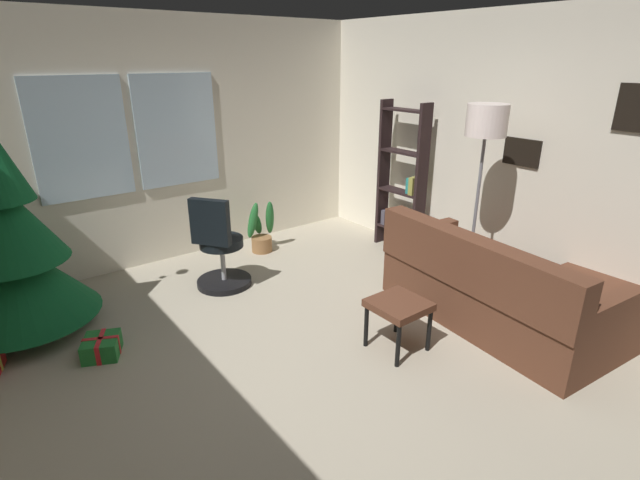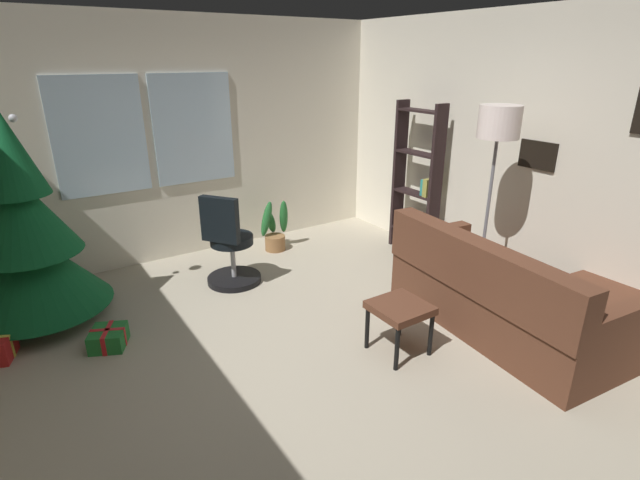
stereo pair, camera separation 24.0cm
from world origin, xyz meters
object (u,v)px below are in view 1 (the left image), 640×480
(gift_box_green, at_px, (102,347))
(potted_plant, at_px, (261,232))
(office_chair, at_px, (220,252))
(floor_lamp, at_px, (485,135))
(couch, at_px, (511,293))
(holiday_tree, at_px, (12,249))
(bookshelf, at_px, (402,188))
(footstool, at_px, (399,309))

(gift_box_green, relative_size, potted_plant, 0.58)
(office_chair, distance_m, floor_lamp, 2.76)
(couch, relative_size, holiday_tree, 0.93)
(gift_box_green, height_order, office_chair, office_chair)
(gift_box_green, height_order, floor_lamp, floor_lamp)
(bookshelf, bearing_deg, footstool, -136.68)
(couch, distance_m, gift_box_green, 3.45)
(potted_plant, bearing_deg, footstool, -95.15)
(office_chair, height_order, potted_plant, office_chair)
(holiday_tree, xyz_separation_m, floor_lamp, (3.58, -1.86, 0.81))
(bookshelf, bearing_deg, office_chair, 170.66)
(footstool, xyz_separation_m, gift_box_green, (-1.93, 1.35, -0.28))
(footstool, xyz_separation_m, holiday_tree, (-2.32, 2.10, 0.41))
(couch, distance_m, footstool, 1.12)
(gift_box_green, distance_m, potted_plant, 2.44)
(gift_box_green, xyz_separation_m, potted_plant, (2.16, 1.13, 0.16))
(potted_plant, bearing_deg, bookshelf, -35.21)
(gift_box_green, relative_size, office_chair, 0.38)
(gift_box_green, distance_m, office_chair, 1.45)
(holiday_tree, distance_m, gift_box_green, 1.09)
(bookshelf, bearing_deg, gift_box_green, -177.41)
(couch, bearing_deg, bookshelf, 73.67)
(couch, height_order, bookshelf, bookshelf)
(floor_lamp, bearing_deg, footstool, -168.99)
(footstool, xyz_separation_m, floor_lamp, (1.25, 0.24, 1.21))
(gift_box_green, bearing_deg, floor_lamp, -19.19)
(footstool, relative_size, floor_lamp, 0.23)
(floor_lamp, distance_m, potted_plant, 2.81)
(holiday_tree, distance_m, bookshelf, 3.97)
(holiday_tree, xyz_separation_m, potted_plant, (2.55, 0.39, -0.53))
(couch, height_order, floor_lamp, floor_lamp)
(holiday_tree, bearing_deg, gift_box_green, -62.51)
(footstool, bearing_deg, floor_lamp, 11.01)
(couch, height_order, footstool, couch)
(couch, height_order, gift_box_green, couch)
(footstool, bearing_deg, office_chair, 108.26)
(footstool, distance_m, gift_box_green, 2.38)
(couch, height_order, potted_plant, couch)
(footstool, distance_m, floor_lamp, 1.76)
(footstool, relative_size, bookshelf, 0.24)
(floor_lamp, relative_size, potted_plant, 2.93)
(couch, xyz_separation_m, potted_plant, (-0.84, 2.82, -0.06))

